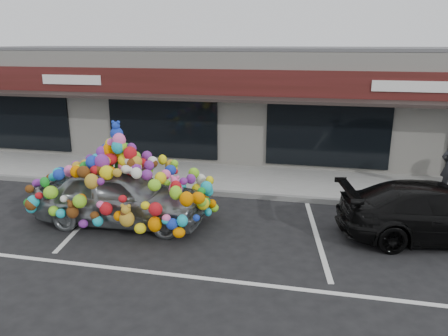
# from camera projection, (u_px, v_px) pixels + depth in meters

# --- Properties ---
(ground) EXTENTS (90.00, 90.00, 0.00)m
(ground) POSITION_uv_depth(u_px,v_px,m) (203.00, 229.00, 10.96)
(ground) COLOR black
(ground) RESTS_ON ground
(shop_building) EXTENTS (24.00, 7.20, 4.31)m
(shop_building) POSITION_uv_depth(u_px,v_px,m) (254.00, 100.00, 18.28)
(shop_building) COLOR silver
(shop_building) RESTS_ON ground
(sidewalk) EXTENTS (26.00, 3.00, 0.15)m
(sidewalk) POSITION_uv_depth(u_px,v_px,m) (234.00, 179.00, 14.69)
(sidewalk) COLOR gray
(sidewalk) RESTS_ON ground
(kerb) EXTENTS (26.00, 0.18, 0.16)m
(kerb) POSITION_uv_depth(u_px,v_px,m) (224.00, 194.00, 13.29)
(kerb) COLOR slate
(kerb) RESTS_ON ground
(parking_stripe_left) EXTENTS (0.73, 4.37, 0.01)m
(parking_stripe_left) POSITION_uv_depth(u_px,v_px,m) (91.00, 215.00, 11.81)
(parking_stripe_left) COLOR silver
(parking_stripe_left) RESTS_ON ground
(parking_stripe_mid) EXTENTS (0.73, 4.37, 0.01)m
(parking_stripe_mid) POSITION_uv_depth(u_px,v_px,m) (317.00, 236.00, 10.58)
(parking_stripe_mid) COLOR silver
(parking_stripe_mid) RESTS_ON ground
(lane_line) EXTENTS (14.00, 0.12, 0.01)m
(lane_line) POSITION_uv_depth(u_px,v_px,m) (272.00, 286.00, 8.39)
(lane_line) COLOR silver
(lane_line) RESTS_ON ground
(toy_car) EXTENTS (3.15, 4.71, 2.71)m
(toy_car) POSITION_uv_depth(u_px,v_px,m) (121.00, 189.00, 11.13)
(toy_car) COLOR #999DA3
(toy_car) RESTS_ON ground
(black_sedan) EXTENTS (2.73, 4.90, 1.34)m
(black_sedan) POSITION_uv_depth(u_px,v_px,m) (438.00, 212.00, 10.25)
(black_sedan) COLOR black
(black_sedan) RESTS_ON ground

